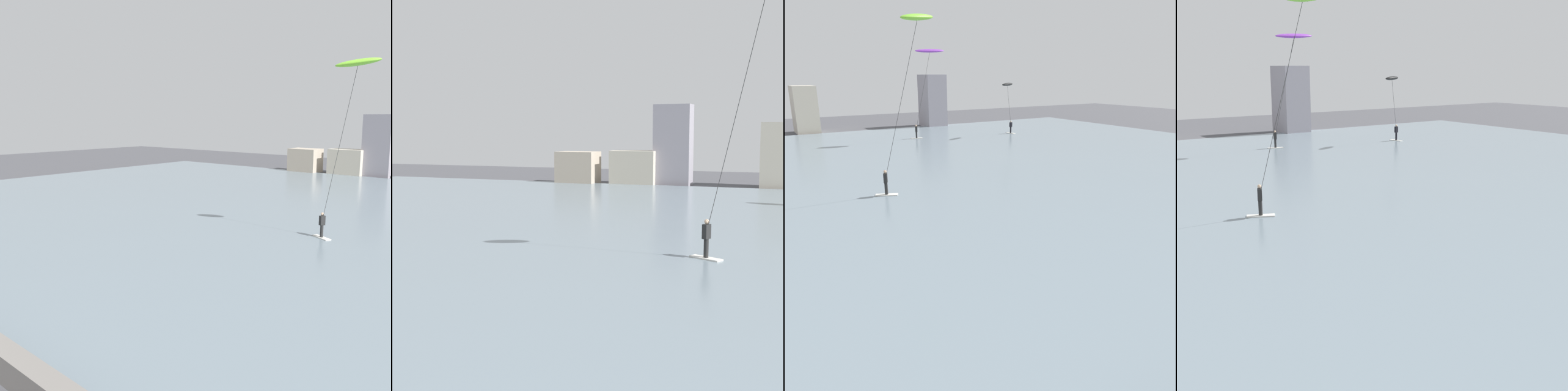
% 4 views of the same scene
% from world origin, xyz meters
% --- Properties ---
extents(water_bay, '(84.00, 52.00, 0.10)m').
position_xyz_m(water_bay, '(0.00, 30.55, 0.05)').
color(water_bay, slate).
rests_on(water_bay, ground).
extents(far_shore_buildings, '(41.07, 5.82, 7.99)m').
position_xyz_m(far_shore_buildings, '(-0.67, 57.69, 3.11)').
color(far_shore_buildings, '#B7A893').
rests_on(far_shore_buildings, ground).
extents(kitesurfer_lime, '(4.20, 2.33, 10.87)m').
position_xyz_m(kitesurfer_lime, '(1.78, 23.70, 9.11)').
color(kitesurfer_lime, silver).
rests_on(kitesurfer_lime, water_bay).
extents(kitesurfer_black, '(3.14, 2.81, 6.55)m').
position_xyz_m(kitesurfer_black, '(22.07, 42.20, 5.55)').
color(kitesurfer_black, silver).
rests_on(kitesurfer_black, water_bay).
extents(kitesurfer_purple, '(3.55, 3.42, 10.30)m').
position_xyz_m(kitesurfer_purple, '(11.94, 43.53, 9.27)').
color(kitesurfer_purple, silver).
rests_on(kitesurfer_purple, water_bay).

